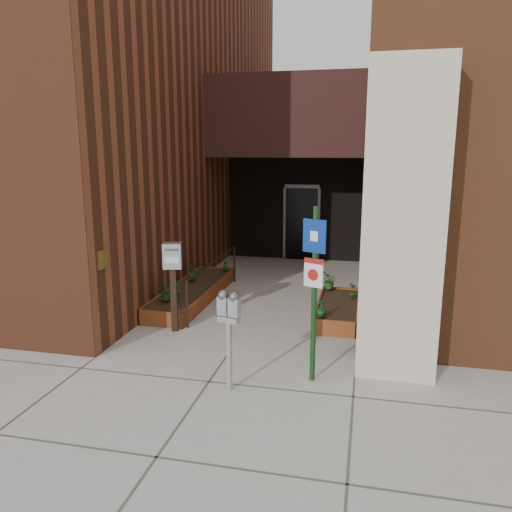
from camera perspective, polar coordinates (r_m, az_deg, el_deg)
The scene contains 15 objects.
ground at distance 8.13m, azimuth -3.21°, elevation -11.12°, with size 80.00×80.00×0.00m, color #9E9991.
architecture at distance 14.36m, azimuth 3.76°, elevation 19.22°, with size 20.00×14.60×10.00m.
planter_left at distance 10.96m, azimuth -7.18°, elevation -4.24°, with size 0.90×3.60×0.30m.
planter_right at distance 9.88m, azimuth 9.35°, elevation -6.15°, with size 0.80×2.20×0.30m.
handrail at distance 10.60m, azimuth -4.81°, elevation -1.32°, with size 0.04×3.34×0.90m.
parking_meter at distance 6.61m, azimuth -3.12°, elevation -6.62°, with size 0.33×0.19×1.40m.
sign_post at distance 6.80m, azimuth 6.65°, elevation -2.35°, with size 0.32×0.15×2.47m.
payment_dropbox at distance 8.87m, azimuth -9.49°, elevation -1.38°, with size 0.37×0.31×1.61m.
shrub_left_a at distance 9.95m, azimuth -10.18°, elevation -3.92°, with size 0.34×0.34×0.37m, color #235217.
shrub_left_b at distance 10.09m, azimuth -9.05°, elevation -3.82°, with size 0.17×0.17×0.32m, color #1B5F21.
shrub_left_c at distance 11.38m, azimuth -7.29°, elevation -1.78°, with size 0.21×0.21×0.38m, color #195819.
shrub_left_d at distance 12.16m, azimuth -3.52°, elevation -0.72°, with size 0.22×0.22×0.41m, color #235819.
shrub_right_a at distance 8.95m, azimuth 7.46°, elevation -5.93°, with size 0.17×0.17×0.30m, color #164F1B.
shrub_right_b at distance 10.12m, azimuth 10.96°, elevation -3.86°, with size 0.16×0.16×0.31m, color #1E5418.
shrub_right_c at distance 10.66m, azimuth 8.37°, elevation -2.79°, with size 0.33×0.33×0.37m, color #225A19.
Camera 1 is at (2.07, -7.18, 3.21)m, focal length 35.00 mm.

